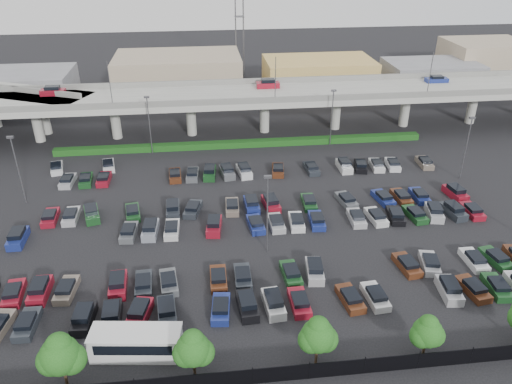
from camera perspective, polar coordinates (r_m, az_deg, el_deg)
ground at (r=68.66m, az=0.34°, el=-2.90°), size 280.00×280.00×0.00m
overpass at (r=95.03m, az=-2.19°, el=10.72°), size 150.00×13.00×15.80m
hedge at (r=90.65m, az=-1.59°, el=5.53°), size 66.00×1.60×1.10m
fence at (r=46.53m, az=4.74°, el=-19.85°), size 70.00×0.10×2.00m
tree_row at (r=45.77m, az=5.48°, el=-16.19°), size 65.07×3.66×5.94m
shuttle_bus at (r=49.34m, az=-13.53°, el=-16.33°), size 8.67×3.87×2.69m
parked_cars at (r=64.97m, az=0.32°, el=-4.23°), size 63.12×41.69×1.67m
light_poles at (r=67.12m, az=-3.35°, el=2.34°), size 66.90×48.38×10.30m
distant_buildings at (r=125.82m, az=2.58°, el=13.56°), size 138.00×24.00×9.00m
comm_tower at (r=134.31m, az=-1.92°, el=19.67°), size 2.40×2.40×30.00m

